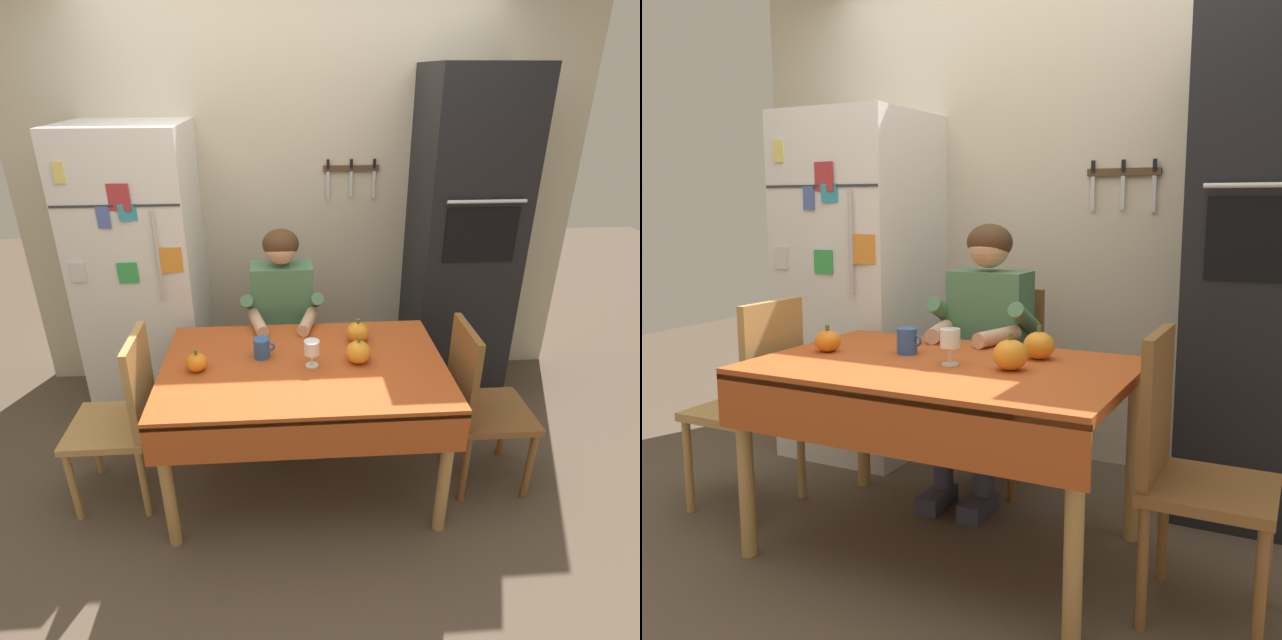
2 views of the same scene
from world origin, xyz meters
The scene contains 14 objects.
ground_plane centered at (0.00, 0.00, 0.00)m, with size 10.00×10.00×0.00m, color brown.
back_wall_assembly centered at (0.05, 1.35, 1.30)m, with size 3.70×0.13×2.60m.
refrigerator centered at (-0.95, 0.96, 0.90)m, with size 0.68×0.71×1.80m.
wall_oven centered at (1.05, 1.00, 1.05)m, with size 0.60×0.64×2.10m.
dining_table centered at (0.00, 0.08, 0.66)m, with size 1.40×0.90×0.74m.
chair_behind_person centered at (-0.10, 0.87, 0.51)m, with size 0.40×0.40×0.93m.
seated_person centered at (-0.10, 0.68, 0.74)m, with size 0.47×0.55×1.25m.
chair_right_side centered at (0.90, 0.05, 0.51)m, with size 0.40×0.40×0.93m.
chair_left_side centered at (-0.90, 0.07, 0.51)m, with size 0.40×0.40×0.93m.
coffee_mug centered at (-0.21, 0.18, 0.79)m, with size 0.11×0.08×0.10m.
wine_glass centered at (0.04, 0.08, 0.84)m, with size 0.08×0.08×0.14m.
pumpkin_large centered at (0.30, 0.32, 0.79)m, with size 0.12×0.12×0.13m.
pumpkin_medium centered at (-0.52, 0.07, 0.78)m, with size 0.10×0.10×0.11m.
pumpkin_small centered at (0.27, 0.10, 0.80)m, with size 0.13×0.13×0.13m.
Camera 1 is at (-0.08, -2.13, 2.04)m, focal length 29.15 mm.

